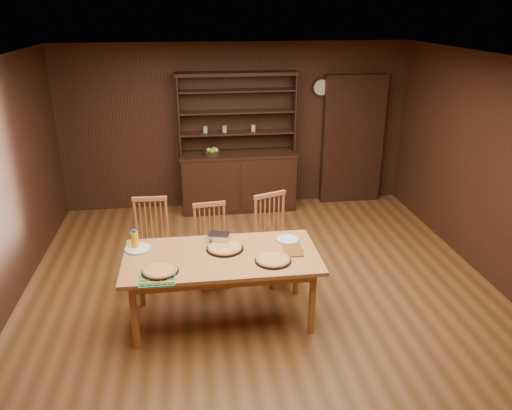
{
  "coord_description": "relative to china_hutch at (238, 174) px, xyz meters",
  "views": [
    {
      "loc": [
        -0.74,
        -4.81,
        3.1
      ],
      "look_at": [
        -0.03,
        0.4,
        0.99
      ],
      "focal_mm": 35.0,
      "sensor_mm": 36.0,
      "label": 1
    }
  ],
  "objects": [
    {
      "name": "floor",
      "position": [
        0.0,
        -2.75,
        -0.6
      ],
      "size": [
        6.0,
        6.0,
        0.0
      ],
      "primitive_type": "plane",
      "color": "brown",
      "rests_on": "ground"
    },
    {
      "name": "room_shell",
      "position": [
        0.0,
        -2.75,
        0.98
      ],
      "size": [
        6.0,
        6.0,
        6.0
      ],
      "color": "white",
      "rests_on": "floor"
    },
    {
      "name": "china_hutch",
      "position": [
        0.0,
        0.0,
        0.0
      ],
      "size": [
        1.84,
        0.52,
        2.17
      ],
      "color": "black",
      "rests_on": "floor"
    },
    {
      "name": "doorway",
      "position": [
        1.9,
        0.15,
        0.45
      ],
      "size": [
        1.0,
        0.18,
        2.1
      ],
      "primitive_type": "cube",
      "color": "black",
      "rests_on": "floor"
    },
    {
      "name": "wall_clock",
      "position": [
        1.35,
        0.2,
        1.3
      ],
      "size": [
        0.3,
        0.05,
        0.3
      ],
      "color": "black",
      "rests_on": "room_shell"
    },
    {
      "name": "dining_table",
      "position": [
        -0.48,
        -3.06,
        0.08
      ],
      "size": [
        1.97,
        0.99,
        0.75
      ],
      "color": "#C18243",
      "rests_on": "floor"
    },
    {
      "name": "chair_left",
      "position": [
        -1.25,
        -2.14,
        -0.05
      ],
      "size": [
        0.44,
        0.42,
        1.03
      ],
      "rotation": [
        0.0,
        0.0,
        -0.04
      ],
      "color": "#A46138",
      "rests_on": "floor"
    },
    {
      "name": "chair_center",
      "position": [
        -0.55,
        -2.27,
        -0.08
      ],
      "size": [
        0.44,
        0.42,
        0.98
      ],
      "rotation": [
        0.0,
        0.0,
        0.1
      ],
      "color": "#A46138",
      "rests_on": "floor"
    },
    {
      "name": "chair_right",
      "position": [
        0.19,
        -2.27,
        -0.03
      ],
      "size": [
        0.55,
        0.54,
        1.06
      ],
      "rotation": [
        0.0,
        0.0,
        0.36
      ],
      "color": "#A46138",
      "rests_on": "floor"
    },
    {
      "name": "pizza_left",
      "position": [
        -1.08,
        -3.33,
        0.17
      ],
      "size": [
        0.35,
        0.35,
        0.04
      ],
      "color": "black",
      "rests_on": "dining_table"
    },
    {
      "name": "pizza_right",
      "position": [
        0.01,
        -3.26,
        0.17
      ],
      "size": [
        0.37,
        0.37,
        0.04
      ],
      "color": "black",
      "rests_on": "dining_table"
    },
    {
      "name": "pizza_center",
      "position": [
        -0.44,
        -2.94,
        0.17
      ],
      "size": [
        0.39,
        0.39,
        0.04
      ],
      "color": "black",
      "rests_on": "dining_table"
    },
    {
      "name": "cooling_rack",
      "position": [
        -1.1,
        -3.45,
        0.16
      ],
      "size": [
        0.38,
        0.38,
        0.01
      ],
      "primitive_type": null,
      "rotation": [
        0.0,
        0.0,
        -0.21
      ],
      "color": "#0C9D56",
      "rests_on": "dining_table"
    },
    {
      "name": "plate_left",
      "position": [
        -1.33,
        -2.82,
        0.16
      ],
      "size": [
        0.28,
        0.28,
        0.02
      ],
      "color": "white",
      "rests_on": "dining_table"
    },
    {
      "name": "plate_right",
      "position": [
        0.25,
        -2.81,
        0.16
      ],
      "size": [
        0.25,
        0.25,
        0.02
      ],
      "color": "white",
      "rests_on": "dining_table"
    },
    {
      "name": "foil_dish",
      "position": [
        -0.49,
        -2.75,
        0.2
      ],
      "size": [
        0.26,
        0.21,
        0.09
      ],
      "primitive_type": "cube",
      "rotation": [
        0.0,
        0.0,
        -0.27
      ],
      "color": "white",
      "rests_on": "dining_table"
    },
    {
      "name": "juice_bottle",
      "position": [
        -1.36,
        -2.77,
        0.25
      ],
      "size": [
        0.08,
        0.08,
        0.2
      ],
      "color": "#FFA70D",
      "rests_on": "dining_table"
    },
    {
      "name": "pot_holder_a",
      "position": [
        0.25,
        -3.12,
        0.16
      ],
      "size": [
        0.18,
        0.18,
        0.01
      ],
      "primitive_type": "cube",
      "rotation": [
        0.0,
        0.0,
        -0.03
      ],
      "color": "red",
      "rests_on": "dining_table"
    },
    {
      "name": "pot_holder_b",
      "position": [
        0.26,
        -3.0,
        0.16
      ],
      "size": [
        0.19,
        0.19,
        0.01
      ],
      "primitive_type": "cube",
      "rotation": [
        0.0,
        0.0,
        0.0
      ],
      "color": "red",
      "rests_on": "dining_table"
    },
    {
      "name": "fruit_bowl",
      "position": [
        -0.41,
        -0.07,
        0.39
      ],
      "size": [
        0.26,
        0.26,
        0.12
      ],
      "color": "black",
      "rests_on": "china_hutch"
    }
  ]
}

